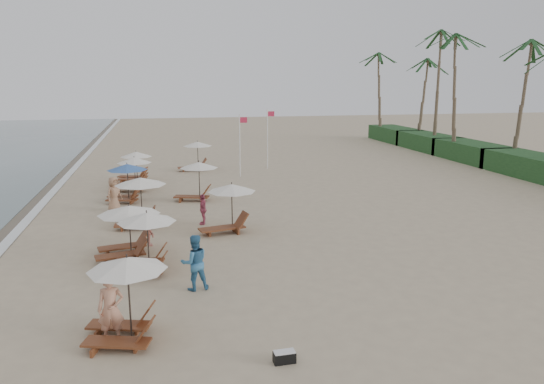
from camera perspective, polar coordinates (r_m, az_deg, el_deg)
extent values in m
plane|color=tan|center=(19.51, 1.94, -8.49)|extent=(160.00, 160.00, 0.00)
cube|color=#6B5E4C|center=(29.58, -27.65, -2.66)|extent=(3.20, 140.00, 0.01)
cube|color=white|center=(29.26, -25.20, -2.56)|extent=(0.50, 140.00, 0.02)
cube|color=#193D1C|center=(42.17, 26.80, 2.62)|extent=(3.20, 8.00, 1.60)
cube|color=#193D1C|center=(48.13, 21.21, 4.15)|extent=(3.20, 8.00, 1.60)
cube|color=#193D1C|center=(54.48, 16.88, 5.31)|extent=(3.20, 8.00, 1.60)
cube|color=#193D1C|center=(61.08, 13.45, 6.21)|extent=(3.20, 8.00, 1.60)
cylinder|color=brown|center=(45.06, 25.40, 8.55)|extent=(0.36, 0.36, 9.80)
cylinder|color=brown|center=(48.28, 19.94, 9.65)|extent=(0.36, 0.36, 10.60)
cylinder|color=brown|center=(53.19, 17.79, 10.40)|extent=(0.36, 0.36, 11.40)
cylinder|color=brown|center=(58.21, 15.91, 9.45)|extent=(0.36, 0.36, 9.00)
cylinder|color=brown|center=(62.05, 12.15, 10.16)|extent=(0.36, 0.36, 9.80)
cylinder|color=black|center=(14.60, -15.46, -11.48)|extent=(0.05, 0.05, 2.29)
cone|color=white|center=(14.22, -15.70, -7.62)|extent=(2.11, 2.11, 0.35)
cylinder|color=black|center=(19.47, -13.52, -5.52)|extent=(0.05, 0.05, 2.16)
cone|color=white|center=(19.20, -13.67, -2.73)|extent=(2.13, 2.13, 0.35)
cylinder|color=black|center=(21.31, -15.40, -4.28)|extent=(0.05, 0.05, 2.01)
cone|color=white|center=(21.08, -15.53, -1.93)|extent=(2.45, 2.45, 0.35)
cylinder|color=black|center=(25.46, -14.21, -1.17)|extent=(0.05, 0.05, 2.32)
cone|color=white|center=(25.24, -14.33, 1.17)|extent=(2.43, 2.43, 0.35)
cylinder|color=black|center=(30.90, -15.61, 0.91)|extent=(0.05, 0.05, 2.13)
cone|color=#3760A5|center=(30.73, -15.71, 2.67)|extent=(2.30, 2.30, 0.35)
cylinder|color=black|center=(34.06, -14.89, 1.89)|extent=(0.05, 0.05, 2.03)
cone|color=white|center=(33.91, -14.98, 3.42)|extent=(2.17, 2.17, 0.35)
cylinder|color=black|center=(36.97, -14.70, 2.68)|extent=(0.05, 0.05, 2.01)
cone|color=white|center=(36.83, -14.78, 4.06)|extent=(2.16, 2.16, 0.35)
cylinder|color=black|center=(24.05, -4.44, -1.81)|extent=(0.05, 0.05, 2.15)
cone|color=white|center=(23.83, -4.47, 0.46)|extent=(2.24, 2.24, 0.35)
cylinder|color=black|center=(30.63, -8.02, 1.17)|extent=(0.05, 0.05, 2.15)
cone|color=white|center=(30.46, -8.08, 2.97)|extent=(2.24, 2.24, 0.35)
cylinder|color=black|center=(40.79, -8.19, 3.93)|extent=(0.05, 0.05, 2.15)
cone|color=white|center=(40.66, -8.23, 5.29)|extent=(2.24, 2.24, 0.35)
imported|color=tan|center=(14.72, -17.37, -12.21)|extent=(0.70, 0.47, 1.91)
imported|color=teal|center=(17.57, -8.55, -7.69)|extent=(1.02, 0.85, 1.91)
imported|color=#97584D|center=(22.53, -13.33, -3.93)|extent=(0.74, 1.07, 1.51)
imported|color=#A9435D|center=(25.37, -7.62, -1.89)|extent=(0.57, 0.94, 1.50)
imported|color=#A37758|center=(28.74, -17.04, -0.25)|extent=(1.08, 1.09, 1.90)
cube|color=black|center=(13.53, 1.38, -17.79)|extent=(0.56, 0.29, 0.28)
cube|color=silver|center=(13.46, 1.38, -17.24)|extent=(0.54, 0.27, 0.04)
cylinder|color=silver|center=(37.38, -3.58, 5.10)|extent=(0.08, 0.08, 4.51)
cube|color=#B3213D|center=(37.24, -3.18, 7.94)|extent=(0.55, 0.02, 0.40)
cylinder|color=silver|center=(40.83, -0.51, 5.88)|extent=(0.08, 0.08, 4.72)
cube|color=#B3213D|center=(40.72, -0.12, 8.62)|extent=(0.55, 0.02, 0.40)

